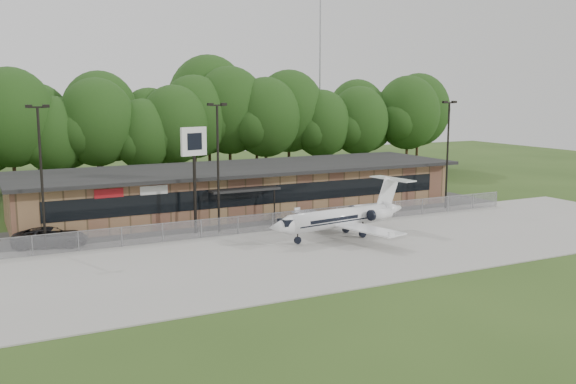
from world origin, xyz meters
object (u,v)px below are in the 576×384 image
terminal (241,189)px  business_jet (343,218)px  suv (50,237)px  pole_sign (194,153)px

terminal → business_jet: size_ratio=3.19×
terminal → suv: bearing=-159.8°
terminal → business_jet: (2.77, -13.51, -0.63)m
suv → business_jet: bearing=-95.7°
terminal → suv: 18.77m
business_jet → suv: (-20.33, 7.03, -0.82)m
terminal → business_jet: bearing=-78.4°
business_jet → suv: bearing=152.8°
suv → pole_sign: (10.72, -0.67, 5.70)m
terminal → business_jet: 13.80m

